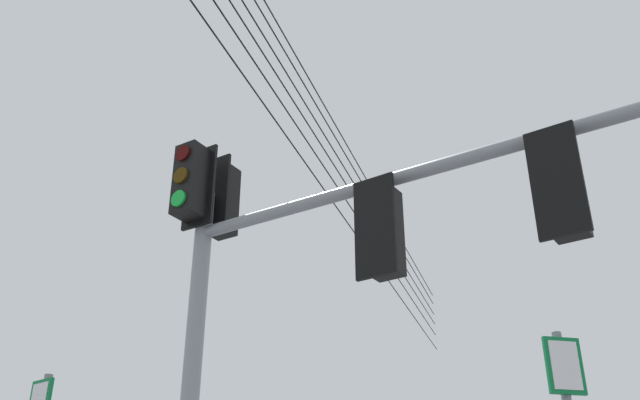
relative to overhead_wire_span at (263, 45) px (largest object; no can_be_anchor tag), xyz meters
name	(u,v)px	position (x,y,z in m)	size (l,w,h in m)	color
signal_mast_assembly	(299,263)	(-1.43, 1.70, -4.59)	(6.17, 1.59, 6.10)	gray
overhead_wire_span	(263,45)	(0.00, 0.00, 0.00)	(2.27, 32.11, 2.69)	black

